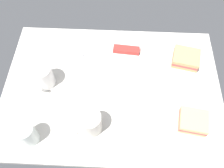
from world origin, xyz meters
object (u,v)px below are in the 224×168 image
at_px(plate_of_food, 146,89).
at_px(coffee_mug_milky, 43,76).
at_px(sandwich_side, 193,121).
at_px(spoon, 76,53).
at_px(glass_of_milk, 27,135).
at_px(coffee_mug_black, 90,123).
at_px(sandwich_main, 186,58).
at_px(snack_bar, 126,50).

bearing_deg(plate_of_food, coffee_mug_milky, -2.22).
distance_m(plate_of_food, coffee_mug_milky, 0.42).
bearing_deg(sandwich_side, plate_of_food, -39.31).
bearing_deg(spoon, plate_of_food, 150.77).
xyz_separation_m(sandwich_side, glass_of_milk, (0.60, 0.09, 0.02)).
xyz_separation_m(coffee_mug_black, sandwich_main, (-0.39, -0.33, -0.03)).
relative_size(plate_of_food, sandwich_main, 1.72).
xyz_separation_m(sandwich_main, snack_bar, (0.26, -0.04, -0.01)).
height_order(coffee_mug_milky, glass_of_milk, coffee_mug_milky).
bearing_deg(sandwich_side, snack_bar, -53.02).
distance_m(coffee_mug_black, sandwich_side, 0.38).
bearing_deg(sandwich_side, spoon, -33.06).
bearing_deg(sandwich_side, coffee_mug_milky, -14.72).
xyz_separation_m(coffee_mug_milky, sandwich_side, (-0.59, 0.16, -0.03)).
bearing_deg(glass_of_milk, sandwich_side, -171.80).
distance_m(coffee_mug_black, glass_of_milk, 0.23).
bearing_deg(plate_of_food, snack_bar, -66.86).
bearing_deg(glass_of_milk, plate_of_food, -152.36).
height_order(sandwich_side, snack_bar, sandwich_side).
bearing_deg(sandwich_main, coffee_mug_black, 40.34).
distance_m(sandwich_side, snack_bar, 0.42).
distance_m(coffee_mug_black, snack_bar, 0.40).
height_order(glass_of_milk, snack_bar, glass_of_milk).
xyz_separation_m(sandwich_main, glass_of_milk, (0.61, 0.38, 0.02)).
relative_size(sandwich_side, snack_bar, 0.98).
height_order(plate_of_food, coffee_mug_milky, coffee_mug_milky).
bearing_deg(spoon, sandwich_main, 177.66).
bearing_deg(sandwich_side, coffee_mug_black, 5.15).
xyz_separation_m(coffee_mug_black, snack_bar, (-0.13, -0.37, -0.04)).
bearing_deg(plate_of_food, glass_of_milk, 27.64).
relative_size(coffee_mug_black, snack_bar, 0.89).
bearing_deg(snack_bar, glass_of_milk, 55.74).
distance_m(coffee_mug_black, coffee_mug_milky, 0.28).
height_order(coffee_mug_black, snack_bar, coffee_mug_black).
height_order(coffee_mug_black, spoon, coffee_mug_black).
distance_m(spoon, snack_bar, 0.23).
distance_m(plate_of_food, coffee_mug_black, 0.28).
bearing_deg(coffee_mug_black, sandwich_side, -174.85).
relative_size(coffee_mug_black, sandwich_side, 0.91).
height_order(coffee_mug_black, coffee_mug_milky, coffee_mug_milky).
distance_m(glass_of_milk, snack_bar, 0.55).
height_order(coffee_mug_milky, spoon, coffee_mug_milky).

